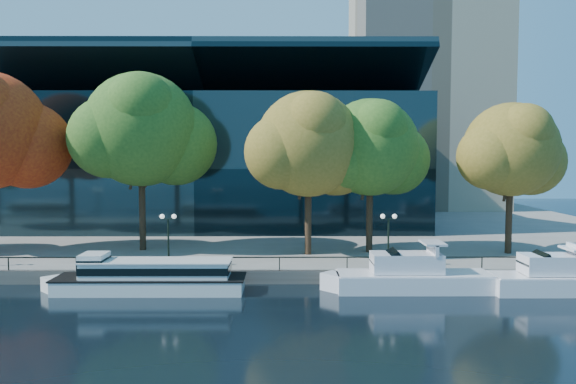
{
  "coord_description": "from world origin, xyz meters",
  "views": [
    {
      "loc": [
        5.42,
        -37.71,
        9.65
      ],
      "look_at": [
        5.65,
        8.0,
        6.45
      ],
      "focal_mm": 35.0,
      "sensor_mm": 36.0,
      "label": 1
    }
  ],
  "objects_px": {
    "tree_3": "(311,146)",
    "lamp_1": "(168,228)",
    "tour_boat": "(145,276)",
    "tree_2": "(143,132)",
    "lamp_2": "(388,228)",
    "tree_4": "(372,149)",
    "tree_5": "(513,152)",
    "cruiser_far": "(552,278)",
    "cruiser_near": "(407,276)"
  },
  "relations": [
    {
      "from": "tree_5",
      "to": "lamp_1",
      "type": "bearing_deg",
      "value": -168.79
    },
    {
      "from": "tree_2",
      "to": "tree_4",
      "type": "xyz_separation_m",
      "value": [
        20.01,
        -1.13,
        -1.55
      ]
    },
    {
      "from": "cruiser_far",
      "to": "tree_3",
      "type": "bearing_deg",
      "value": 150.09
    },
    {
      "from": "tree_2",
      "to": "tree_4",
      "type": "relative_size",
      "value": 1.18
    },
    {
      "from": "tree_4",
      "to": "tree_5",
      "type": "distance_m",
      "value": 11.94
    },
    {
      "from": "tree_3",
      "to": "lamp_1",
      "type": "distance_m",
      "value": 13.65
    },
    {
      "from": "tree_4",
      "to": "lamp_1",
      "type": "height_order",
      "value": "tree_4"
    },
    {
      "from": "tree_2",
      "to": "lamp_1",
      "type": "relative_size",
      "value": 3.9
    },
    {
      "from": "cruiser_far",
      "to": "tree_2",
      "type": "relative_size",
      "value": 0.66
    },
    {
      "from": "lamp_2",
      "to": "tree_4",
      "type": "bearing_deg",
      "value": 93.03
    },
    {
      "from": "tree_3",
      "to": "lamp_2",
      "type": "xyz_separation_m",
      "value": [
        5.71,
        -5.15,
        -6.22
      ]
    },
    {
      "from": "lamp_1",
      "to": "cruiser_far",
      "type": "bearing_deg",
      "value": -8.77
    },
    {
      "from": "tree_2",
      "to": "tree_3",
      "type": "relative_size",
      "value": 1.13
    },
    {
      "from": "tour_boat",
      "to": "lamp_2",
      "type": "xyz_separation_m",
      "value": [
        17.54,
        3.81,
        2.83
      ]
    },
    {
      "from": "lamp_2",
      "to": "tree_3",
      "type": "bearing_deg",
      "value": 137.92
    },
    {
      "from": "tour_boat",
      "to": "tree_2",
      "type": "bearing_deg",
      "value": 104.09
    },
    {
      "from": "lamp_1",
      "to": "tree_2",
      "type": "bearing_deg",
      "value": 116.27
    },
    {
      "from": "cruiser_far",
      "to": "tree_4",
      "type": "distance_m",
      "value": 17.5
    },
    {
      "from": "cruiser_near",
      "to": "tree_3",
      "type": "height_order",
      "value": "tree_3"
    },
    {
      "from": "tree_4",
      "to": "tree_5",
      "type": "height_order",
      "value": "tree_4"
    },
    {
      "from": "tree_3",
      "to": "lamp_2",
      "type": "relative_size",
      "value": 3.44
    },
    {
      "from": "tour_boat",
      "to": "tree_2",
      "type": "relative_size",
      "value": 0.91
    },
    {
      "from": "tour_boat",
      "to": "cruiser_far",
      "type": "distance_m",
      "value": 28.12
    },
    {
      "from": "tree_4",
      "to": "tree_2",
      "type": "bearing_deg",
      "value": 176.76
    },
    {
      "from": "tree_3",
      "to": "tree_5",
      "type": "xyz_separation_m",
      "value": [
        17.3,
        0.45,
        -0.45
      ]
    },
    {
      "from": "tour_boat",
      "to": "tree_2",
      "type": "xyz_separation_m",
      "value": [
        -2.8,
        11.16,
        10.34
      ]
    },
    {
      "from": "lamp_1",
      "to": "lamp_2",
      "type": "distance_m",
      "value": 16.71
    },
    {
      "from": "tree_3",
      "to": "tree_5",
      "type": "relative_size",
      "value": 1.07
    },
    {
      "from": "tree_2",
      "to": "tree_3",
      "type": "xyz_separation_m",
      "value": [
        14.63,
        -2.19,
        -1.29
      ]
    },
    {
      "from": "tour_boat",
      "to": "tree_4",
      "type": "xyz_separation_m",
      "value": [
        17.21,
        10.03,
        8.79
      ]
    },
    {
      "from": "cruiser_far",
      "to": "lamp_1",
      "type": "bearing_deg",
      "value": 171.23
    },
    {
      "from": "tree_3",
      "to": "lamp_1",
      "type": "height_order",
      "value": "tree_3"
    },
    {
      "from": "tree_3",
      "to": "tour_boat",
      "type": "bearing_deg",
      "value": -142.83
    },
    {
      "from": "cruiser_far",
      "to": "tree_4",
      "type": "relative_size",
      "value": 0.78
    },
    {
      "from": "tree_2",
      "to": "lamp_1",
      "type": "bearing_deg",
      "value": -63.73
    },
    {
      "from": "tree_5",
      "to": "lamp_2",
      "type": "xyz_separation_m",
      "value": [
        -11.59,
        -5.61,
        -5.77
      ]
    },
    {
      "from": "cruiser_far",
      "to": "tree_2",
      "type": "bearing_deg",
      "value": 159.5
    },
    {
      "from": "tree_3",
      "to": "lamp_2",
      "type": "bearing_deg",
      "value": -42.08
    },
    {
      "from": "cruiser_near",
      "to": "tree_3",
      "type": "relative_size",
      "value": 0.86
    },
    {
      "from": "tour_boat",
      "to": "tree_4",
      "type": "height_order",
      "value": "tree_4"
    },
    {
      "from": "cruiser_far",
      "to": "tree_5",
      "type": "height_order",
      "value": "tree_5"
    },
    {
      "from": "tree_3",
      "to": "lamp_2",
      "type": "distance_m",
      "value": 9.89
    },
    {
      "from": "cruiser_far",
      "to": "tour_boat",
      "type": "bearing_deg",
      "value": 179.19
    },
    {
      "from": "tree_2",
      "to": "tree_5",
      "type": "xyz_separation_m",
      "value": [
        31.93,
        -1.74,
        -1.74
      ]
    },
    {
      "from": "tree_2",
      "to": "lamp_2",
      "type": "height_order",
      "value": "tree_2"
    },
    {
      "from": "tree_5",
      "to": "lamp_2",
      "type": "bearing_deg",
      "value": -154.19
    },
    {
      "from": "cruiser_far",
      "to": "lamp_1",
      "type": "xyz_separation_m",
      "value": [
        -27.29,
        4.21,
        2.91
      ]
    },
    {
      "from": "tree_2",
      "to": "lamp_2",
      "type": "xyz_separation_m",
      "value": [
        20.34,
        -7.35,
        -7.51
      ]
    },
    {
      "from": "tree_2",
      "to": "tree_5",
      "type": "height_order",
      "value": "tree_2"
    },
    {
      "from": "cruiser_near",
      "to": "tree_2",
      "type": "height_order",
      "value": "tree_2"
    }
  ]
}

